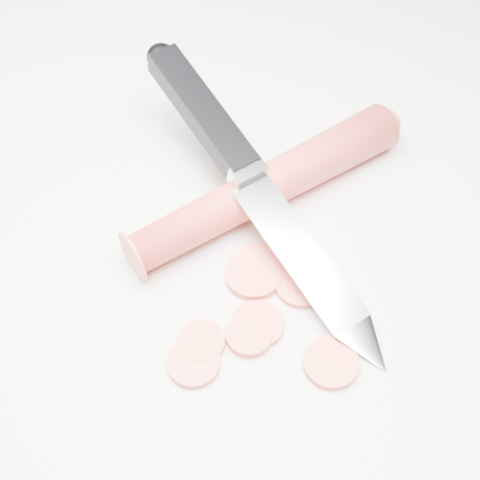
{
  "coord_description": "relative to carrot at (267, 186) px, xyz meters",
  "views": [
    {
      "loc": [
        -0.0,
        -0.28,
        0.4
      ],
      "look_at": [
        -0.01,
        0.0,
        0.02
      ],
      "focal_mm": 50.0,
      "sensor_mm": 36.0,
      "label": 1
    }
  ],
  "objects": [
    {
      "name": "ground",
      "position": [
        -0.01,
        -0.05,
        -0.02
      ],
      "size": [
        2.4,
        2.4,
        0.0
      ],
      "primitive_type": "plane",
      "color": "silver",
      "rests_on": "ground"
    },
    {
      "name": "carrot",
      "position": [
        0.0,
        0.0,
        0.0
      ],
      "size": [
        0.21,
        0.16,
        0.03
      ],
      "primitive_type": "cylinder",
      "rotation": [
        1.57,
        0.0,
        -0.96
      ],
      "color": "red",
      "rests_on": "ground"
    },
    {
      "name": "carrot_slice_0",
      "position": [
        -0.05,
        -0.14,
        -0.02
      ],
      "size": [
        0.03,
        0.03,
        0.01
      ],
      "primitive_type": "cylinder",
      "color": "#EF5B43",
      "rests_on": "ground"
    },
    {
      "name": "carrot_slice_1",
      "position": [
        -0.01,
        -0.12,
        -0.02
      ],
      "size": [
        0.03,
        0.03,
        0.01
      ],
      "primitive_type": "cylinder",
      "color": "#EF5B43",
      "rests_on": "ground"
    },
    {
      "name": "carrot_slice_2",
      "position": [
        -0.01,
        -0.07,
        -0.02
      ],
      "size": [
        0.04,
        0.04,
        0.01
      ],
      "primitive_type": "cylinder",
      "color": "#EF5B43",
      "rests_on": "ground"
    },
    {
      "name": "carrot_slice_3",
      "position": [
        0.04,
        -0.14,
        -0.02
      ],
      "size": [
        0.04,
        0.04,
        0.01
      ],
      "primitive_type": "cylinder",
      "color": "#EF5B43",
      "rests_on": "ground"
    },
    {
      "name": "carrot_slice_4",
      "position": [
        0.02,
        -0.08,
        -0.02
      ],
      "size": [
        0.04,
        0.04,
        0.01
      ],
      "primitive_type": "cylinder",
      "color": "#EF5B43",
      "rests_on": "ground"
    },
    {
      "name": "carrot_slice_5",
      "position": [
        -0.0,
        -0.06,
        -0.02
      ],
      "size": [
        0.04,
        0.04,
        0.01
      ],
      "primitive_type": "cylinder",
      "color": "#EF5B43",
      "rests_on": "ground"
    },
    {
      "name": "carrot_slice_6",
      "position": [
        -0.04,
        -0.12,
        -0.02
      ],
      "size": [
        0.03,
        0.03,
        0.01
      ],
      "primitive_type": "cylinder",
      "color": "#EF5B43",
      "rests_on": "ground"
    },
    {
      "name": "carrot_slice_7",
      "position": [
        -0.01,
        -0.11,
        -0.02
      ],
      "size": [
        0.04,
        0.04,
        0.01
      ],
      "primitive_type": "cylinder",
      "color": "#EF5B43",
      "rests_on": "ground"
    },
    {
      "name": "kitchen_knife",
      "position": [
        -0.01,
        -0.02,
        0.02
      ],
      "size": [
        0.19,
        0.26,
        0.08
      ],
      "primitive_type": null,
      "color": "silver",
      "rests_on": "ground"
    }
  ]
}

